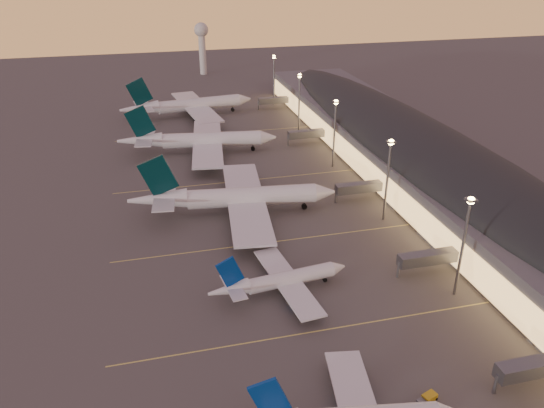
# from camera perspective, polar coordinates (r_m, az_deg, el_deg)

# --- Properties ---
(ground) EXTENTS (700.00, 700.00, 0.00)m
(ground) POSITION_cam_1_polar(r_m,az_deg,el_deg) (122.95, 4.35, -12.01)
(ground) COLOR #43413E
(airliner_narrow_north) EXTENTS (35.34, 31.77, 12.61)m
(airliner_narrow_north) POSITION_cam_1_polar(r_m,az_deg,el_deg) (128.56, 0.82, -8.23)
(airliner_narrow_north) COLOR silver
(airliner_narrow_north) RESTS_ON ground
(airliner_wide_near) EXTENTS (64.47, 59.13, 20.62)m
(airliner_wide_near) POSITION_cam_1_polar(r_m,az_deg,el_deg) (164.85, -4.10, 0.68)
(airliner_wide_near) COLOR silver
(airliner_wide_near) RESTS_ON ground
(airliner_wide_mid) EXTENTS (63.62, 58.46, 20.36)m
(airliner_wide_mid) POSITION_cam_1_polar(r_m,az_deg,el_deg) (216.97, -7.93, 6.80)
(airliner_wide_mid) COLOR silver
(airliner_wide_mid) RESTS_ON ground
(airliner_wide_far) EXTENTS (65.55, 60.22, 20.98)m
(airliner_wide_far) POSITION_cam_1_polar(r_m,az_deg,el_deg) (267.41, -8.99, 10.43)
(airliner_wide_far) COLOR silver
(airliner_wide_far) RESTS_ON ground
(terminal_building) EXTENTS (56.35, 255.00, 17.46)m
(terminal_building) POSITION_cam_1_polar(r_m,az_deg,el_deg) (200.58, 14.88, 5.63)
(terminal_building) COLOR #535358
(terminal_building) RESTS_ON ground
(light_masts) EXTENTS (2.20, 217.20, 25.90)m
(light_masts) POSITION_cam_1_polar(r_m,az_deg,el_deg) (180.37, 9.01, 6.88)
(light_masts) COLOR slate
(light_masts) RESTS_ON ground
(radar_tower) EXTENTS (9.00, 9.00, 32.50)m
(radar_tower) POSITION_cam_1_polar(r_m,az_deg,el_deg) (358.06, -7.57, 17.11)
(radar_tower) COLOR silver
(radar_tower) RESTS_ON ground
(lane_markings) EXTENTS (90.00, 180.36, 0.00)m
(lane_markings) POSITION_cam_1_polar(r_m,az_deg,el_deg) (155.03, -0.26, -3.19)
(lane_markings) COLOR #D8C659
(lane_markings) RESTS_ON ground
(baggage_tug_b) EXTENTS (4.44, 2.92, 1.23)m
(baggage_tug_b) POSITION_cam_1_polar(r_m,az_deg,el_deg) (107.79, 16.38, -19.42)
(baggage_tug_b) COLOR gold
(baggage_tug_b) RESTS_ON ground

